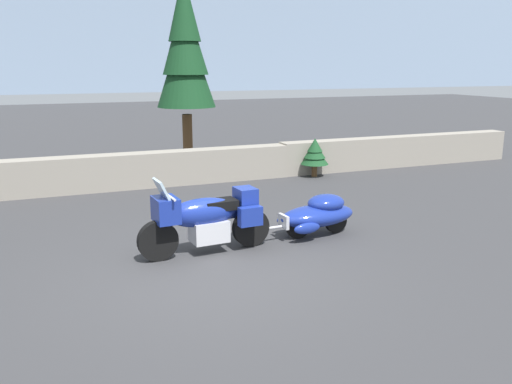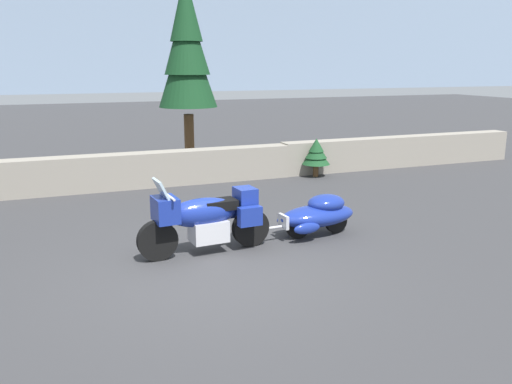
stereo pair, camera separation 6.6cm
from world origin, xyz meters
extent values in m
plane|color=#38383A|center=(0.00, 0.00, 0.00)|extent=(80.00, 80.00, 0.00)
cube|color=gray|center=(0.00, 6.25, 0.45)|extent=(8.00, 0.57, 0.89)
cube|color=gray|center=(8.00, 6.27, 0.47)|extent=(8.00, 0.54, 0.93)
cube|color=#7F93AD|center=(0.00, 96.24, 8.00)|extent=(240.00, 80.00, 16.00)
cylinder|color=black|center=(-0.73, 0.77, 0.33)|extent=(0.67, 0.19, 0.66)
cylinder|color=black|center=(0.92, 0.88, 0.33)|extent=(0.67, 0.19, 0.66)
cube|color=silver|center=(0.15, 0.83, 0.38)|extent=(0.63, 0.48, 0.36)
ellipsoid|color=navy|center=(0.05, 0.82, 0.71)|extent=(1.23, 0.52, 0.48)
cube|color=navy|center=(-0.58, 0.78, 0.83)|extent=(0.39, 0.54, 0.40)
cube|color=#9EB7C6|center=(-0.63, 0.77, 1.16)|extent=(0.22, 0.45, 0.34)
cube|color=black|center=(0.35, 0.84, 0.81)|extent=(0.58, 0.40, 0.16)
cube|color=navy|center=(0.82, 0.87, 0.91)|extent=(0.35, 0.42, 0.28)
cube|color=navy|center=(0.79, 0.57, 0.63)|extent=(0.41, 0.19, 0.32)
cube|color=navy|center=(0.75, 1.17, 0.63)|extent=(0.41, 0.19, 0.32)
cylinder|color=silver|center=(-0.53, 0.78, 1.06)|extent=(0.09, 0.70, 0.04)
cylinder|color=silver|center=(-0.68, 0.77, 0.58)|extent=(0.26, 0.09, 0.54)
cylinder|color=black|center=(1.86, 0.95, 0.22)|extent=(0.45, 0.13, 0.44)
cylinder|color=black|center=(2.69, 1.00, 0.22)|extent=(0.45, 0.13, 0.44)
ellipsoid|color=navy|center=(2.27, 0.97, 0.38)|extent=(1.54, 0.78, 0.40)
ellipsoid|color=navy|center=(2.45, 0.99, 0.60)|extent=(0.76, 0.61, 0.32)
cube|color=silver|center=(1.57, 0.92, 0.36)|extent=(0.08, 0.32, 0.24)
ellipsoid|color=navy|center=(1.88, 0.63, 0.28)|extent=(0.53, 0.18, 0.20)
ellipsoid|color=navy|center=(1.84, 1.26, 0.28)|extent=(0.53, 0.18, 0.20)
cylinder|color=silver|center=(1.18, 0.90, 0.27)|extent=(0.70, 0.10, 0.05)
cylinder|color=brown|center=(1.79, 8.36, 0.82)|extent=(0.30, 0.30, 1.65)
cone|color=#143D1E|center=(1.79, 8.36, 3.16)|extent=(1.74, 1.74, 2.60)
cone|color=#143D1E|center=(1.79, 8.36, 3.94)|extent=(1.34, 1.34, 2.27)
cone|color=#143D1E|center=(1.79, 8.36, 4.73)|extent=(0.95, 0.95, 1.95)
cylinder|color=brown|center=(4.78, 5.80, 0.16)|extent=(0.15, 0.15, 0.31)
cone|color=#194723|center=(4.78, 5.80, 0.60)|extent=(0.78, 0.78, 0.50)
cone|color=#194723|center=(4.78, 5.80, 0.75)|extent=(0.61, 0.61, 0.43)
cone|color=#194723|center=(4.78, 5.80, 0.90)|extent=(0.43, 0.43, 0.37)
camera|label=1|loc=(-2.31, -7.40, 3.07)|focal=37.59mm
camera|label=2|loc=(-2.25, -7.43, 3.07)|focal=37.59mm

